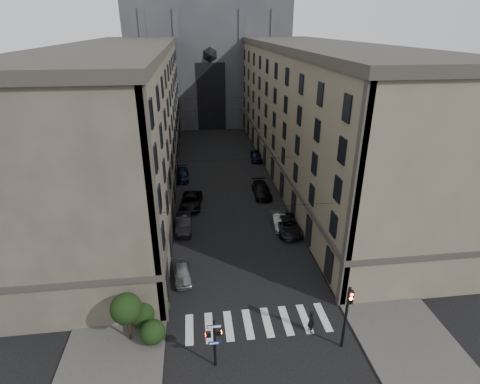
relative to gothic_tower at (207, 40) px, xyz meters
name	(u,v)px	position (x,y,z in m)	size (l,w,h in m)	color
ground	(271,378)	(0.00, -74.96, -17.80)	(260.00, 260.00, 0.00)	black
sidewalk_left	(153,179)	(-10.50, -38.96, -17.72)	(7.00, 80.00, 0.15)	#383533
sidewalk_right	(290,172)	(10.50, -38.96, -17.72)	(7.00, 80.00, 0.15)	#383533
zebra_crossing	(258,323)	(0.00, -69.96, -17.79)	(11.00, 3.20, 0.01)	beige
building_left	(125,118)	(-13.44, -38.96, -8.45)	(13.60, 60.60, 18.85)	#484237
building_right	(313,113)	(13.44, -38.96, -8.45)	(13.60, 60.60, 18.85)	brown
gothic_tower	(207,40)	(0.00, 0.00, 0.00)	(35.00, 23.00, 58.00)	#2D2D33
pedestrian_signal_left	(214,339)	(-3.51, -73.46, -15.48)	(1.02, 0.38, 4.00)	black
traffic_light_right	(347,311)	(5.60, -73.04, -14.51)	(0.34, 0.50, 5.20)	black
shrub_cluster	(140,315)	(-8.72, -69.95, -16.00)	(3.90, 4.40, 3.90)	black
tram_wires	(223,130)	(0.00, -39.33, -10.55)	(14.00, 60.00, 0.43)	black
car_left_near	(182,273)	(-5.81, -63.65, -17.13)	(1.57, 3.90, 1.33)	slate
car_left_midnear	(184,223)	(-5.80, -54.63, -17.00)	(1.69, 4.84, 1.59)	black
car_left_midfar	(191,201)	(-4.90, -48.88, -17.03)	(2.54, 5.51, 1.53)	black
car_left_far	(182,175)	(-6.20, -39.39, -17.09)	(1.99, 4.90, 1.42)	black
car_right_near	(279,221)	(5.00, -55.21, -17.09)	(1.50, 4.30, 1.42)	slate
car_right_midnear	(288,225)	(5.70, -56.46, -17.05)	(2.48, 5.38, 1.49)	black
car_right_midfar	(262,190)	(4.54, -46.62, -17.02)	(2.19, 5.40, 1.57)	black
car_right_far	(256,156)	(6.20, -32.41, -17.03)	(1.81, 4.50, 1.53)	black
pedestrian	(311,321)	(3.79, -71.28, -16.85)	(0.69, 0.46, 1.91)	black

